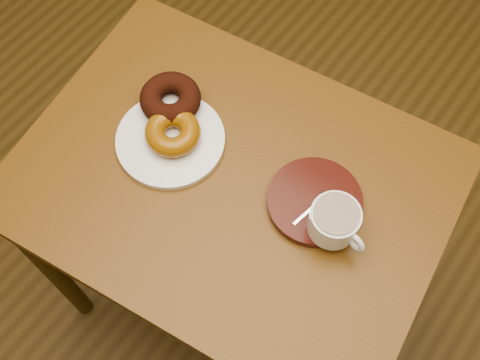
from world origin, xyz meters
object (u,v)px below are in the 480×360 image
Objects in this scene: cafe_table at (232,205)px; donut_plate at (170,140)px; saucer at (315,201)px; coffee_cup at (335,221)px.

donut_plate reaches higher than cafe_table.
coffee_cup is at bearing -26.46° from saucer.
cafe_table is 0.26m from coffee_cup.
coffee_cup is at bearing -0.89° from cafe_table.
donut_plate is 1.20× the size of saucer.
saucer reaches higher than cafe_table.
donut_plate is at bearing 174.98° from cafe_table.
donut_plate is 0.34m from coffee_cup.
saucer is 0.07m from coffee_cup.
saucer reaches higher than donut_plate.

